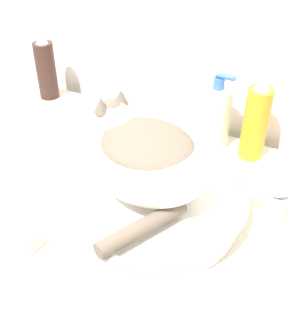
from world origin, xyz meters
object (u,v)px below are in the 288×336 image
hairspray_can_black (46,69)px  soap_pump_bottle (215,117)px  faucet (271,191)px  cream_tube (14,229)px  spray_bottle_trigger (256,122)px  cat (144,155)px

hairspray_can_black → soap_pump_bottle: bearing=0.0°
soap_pump_bottle → faucet: bearing=-46.1°
faucet → soap_pump_bottle: 0.27m
cream_tube → faucet: bearing=34.2°
soap_pump_bottle → spray_bottle_trigger: (0.09, 0.00, 0.01)m
hairspray_can_black → cream_tube: 0.55m
soap_pump_bottle → cream_tube: (-0.20, -0.46, -0.06)m
spray_bottle_trigger → cream_tube: size_ratio=1.41×
faucet → cat: bearing=-0.9°
hairspray_can_black → cream_tube: size_ratio=1.34×
hairspray_can_black → soap_pump_bottle: (0.49, 0.00, -0.01)m
spray_bottle_trigger → hairspray_can_black: bearing=180.0°
faucet → spray_bottle_trigger: 0.21m
soap_pump_bottle → hairspray_can_black: bearing=180.0°
cat → spray_bottle_trigger: bearing=-96.5°
soap_pump_bottle → cream_tube: 0.50m
cat → soap_pump_bottle: cat is taller
cat → hairspray_can_black: cat is taller
cat → cream_tube: (-0.17, -0.18, -0.11)m
faucet → hairspray_can_black: bearing=-37.2°
cat → cream_tube: bearing=65.2°
hairspray_can_black → spray_bottle_trigger: 0.59m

